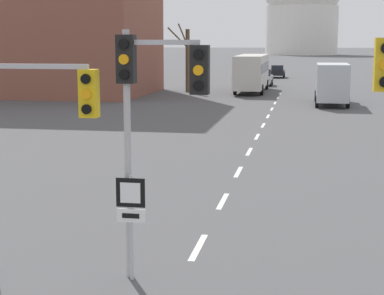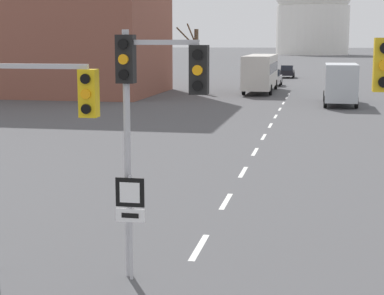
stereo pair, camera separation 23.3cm
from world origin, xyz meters
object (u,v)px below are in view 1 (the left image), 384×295
Objects in this scene: sedan_near_right at (278,71)px; sedan_far_left at (261,75)px; sedan_near_left at (254,71)px; sedan_mid_centre at (264,77)px; route_sign_post at (131,210)px; traffic_signal_centre_tall at (152,93)px; delivery_truck at (332,83)px; traffic_signal_near_left at (22,109)px; city_bus at (252,70)px.

sedan_near_right is 6.85m from sedan_far_left.
sedan_near_right is at bearing -10.28° from sedan_near_left.
route_sign_post is at bearing -88.86° from sedan_mid_centre.
sedan_near_right reaches higher than sedan_far_left.
delivery_truck is at bearing 82.57° from traffic_signal_centre_tall.
delivery_truck is at bearing -76.05° from sedan_near_left.
traffic_signal_near_left is 1.11× the size of sedan_near_right.
traffic_signal_near_left is at bearing -89.00° from sedan_near_left.
route_sign_post is 57.44m from sedan_mid_centre.
traffic_signal_near_left is 3.04m from route_sign_post.
sedan_mid_centre is (-1.14, 57.42, -0.59)m from route_sign_post.
sedan_near_left reaches higher than sedan_far_left.
sedan_near_left is (-1.28, 73.13, -2.70)m from traffic_signal_near_left.
city_bus is (0.42, -17.38, 1.31)m from sedan_far_left.
traffic_signal_centre_tall reaches higher than sedan_near_left.
traffic_signal_centre_tall is 0.47× the size of city_bus.
traffic_signal_centre_tall is at bearing -86.89° from sedan_near_left.
route_sign_post reaches higher than sedan_mid_centre.
city_bus is at bearing 122.61° from delivery_truck.
route_sign_post is at bearing -88.13° from sedan_far_left.
sedan_near_left is 3.18m from sedan_near_right.
traffic_signal_near_left is 2.10× the size of route_sign_post.
sedan_mid_centre is at bearing -92.72° from sedan_near_right.
sedan_mid_centre is (-0.72, -15.13, 0.06)m from sedan_near_right.
sedan_mid_centre reaches higher than sedan_near_left.
route_sign_post is 48.58m from city_bus.
sedan_near_left is at bearing 92.78° from route_sign_post.
delivery_truck reaches higher than sedan_near_right.
traffic_signal_centre_tall is 73.10m from sedan_near_left.
sedan_far_left is at bearing -79.05° from sedan_near_left.
city_bus reaches higher than sedan_near_right.
sedan_far_left is at bearing 104.70° from delivery_truck.
sedan_mid_centre is at bearing -81.28° from sedan_near_left.
route_sign_post is 0.53× the size of sedan_near_right.
traffic_signal_centre_tall is 72.43m from sedan_near_right.
traffic_signal_near_left is at bearing -175.76° from traffic_signal_centre_tall.
delivery_truck reaches higher than sedan_mid_centre.
traffic_signal_centre_tall is 65.86m from sedan_far_left.
city_bus is at bearing -88.62° from sedan_far_left.
delivery_truck is at bearing 78.64° from traffic_signal_near_left.
sedan_near_left is 36.65m from delivery_truck.
delivery_truck is (8.83, -35.56, 0.89)m from sedan_near_left.
sedan_far_left is at bearing 89.90° from traffic_signal_near_left.
sedan_mid_centre is 0.36× the size of city_bus.
traffic_signal_centre_tall is at bearing -88.45° from sedan_mid_centre.
sedan_near_left is 1.11× the size of sedan_mid_centre.
sedan_near_right is (-0.83, 72.37, -3.03)m from traffic_signal_centre_tall.
sedan_near_left is at bearing 91.00° from traffic_signal_near_left.
sedan_near_right is at bearing 99.26° from delivery_truck.
delivery_truck is (6.42, -19.86, 0.80)m from sedan_mid_centre.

